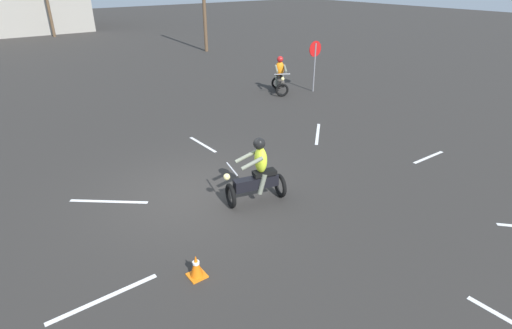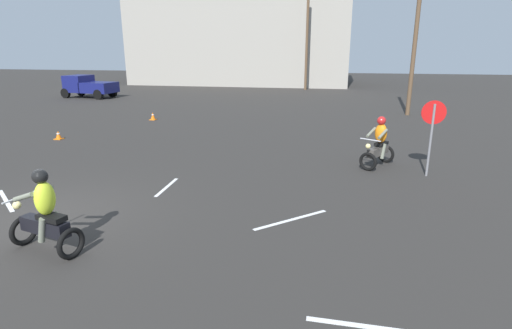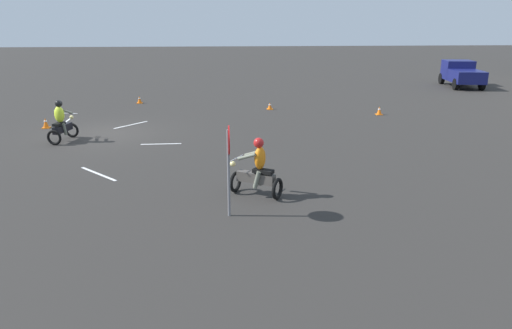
{
  "view_description": "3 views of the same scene",
  "coord_description": "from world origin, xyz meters",
  "px_view_note": "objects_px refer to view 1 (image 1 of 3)",
  "views": [
    {
      "loc": [
        -3.88,
        -8.08,
        5.07
      ],
      "look_at": [
        1.14,
        -1.32,
        1.0
      ],
      "focal_mm": 28.0,
      "sensor_mm": 36.0,
      "label": 1
    },
    {
      "loc": [
        6.4,
        -7.32,
        3.75
      ],
      "look_at": [
        4.49,
        2.28,
        0.9
      ],
      "focal_mm": 28.0,
      "sensor_mm": 36.0,
      "label": 2
    },
    {
      "loc": [
        20.85,
        5.0,
        4.83
      ],
      "look_at": [
        7.85,
        5.88,
        0.9
      ],
      "focal_mm": 35.0,
      "sensor_mm": 36.0,
      "label": 3
    }
  ],
  "objects_px": {
    "motorcycle_rider_foreground": "(257,175)",
    "traffic_cone_near_left": "(196,267)",
    "stop_sign": "(315,56)",
    "motorcycle_rider_background": "(280,77)"
  },
  "relations": [
    {
      "from": "motorcycle_rider_background",
      "to": "traffic_cone_near_left",
      "type": "distance_m",
      "value": 12.7
    },
    {
      "from": "motorcycle_rider_background",
      "to": "stop_sign",
      "type": "xyz_separation_m",
      "value": [
        1.39,
        -0.78,
        0.91
      ]
    },
    {
      "from": "motorcycle_rider_foreground",
      "to": "motorcycle_rider_background",
      "type": "height_order",
      "value": "same"
    },
    {
      "from": "traffic_cone_near_left",
      "to": "motorcycle_rider_background",
      "type": "bearing_deg",
      "value": 43.49
    },
    {
      "from": "motorcycle_rider_foreground",
      "to": "traffic_cone_near_left",
      "type": "xyz_separation_m",
      "value": [
        -2.51,
        -1.49,
        -0.5
      ]
    },
    {
      "from": "motorcycle_rider_background",
      "to": "stop_sign",
      "type": "bearing_deg",
      "value": -178.77
    },
    {
      "from": "motorcycle_rider_foreground",
      "to": "motorcycle_rider_background",
      "type": "xyz_separation_m",
      "value": [
        6.7,
        7.24,
        0.0
      ]
    },
    {
      "from": "motorcycle_rider_foreground",
      "to": "stop_sign",
      "type": "bearing_deg",
      "value": -37.5
    },
    {
      "from": "motorcycle_rider_foreground",
      "to": "stop_sign",
      "type": "distance_m",
      "value": 10.39
    },
    {
      "from": "motorcycle_rider_foreground",
      "to": "traffic_cone_near_left",
      "type": "height_order",
      "value": "motorcycle_rider_foreground"
    }
  ]
}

